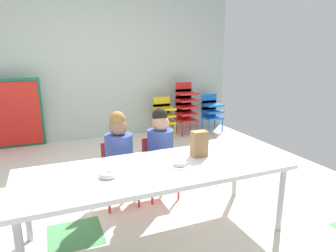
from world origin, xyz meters
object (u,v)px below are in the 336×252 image
craft_table (157,173)px  seated_child_middle_seat (160,145)px  folded_activity_table (10,115)px  kid_chair_red_stack (186,105)px  paper_bag_brown (199,144)px  paper_plate_near_edge (180,166)px  seated_child_near_camera (119,150)px  donut_powdered_loose (108,175)px  kid_chair_yellow_stack (164,114)px  donut_powdered_on_plate (180,163)px  kid_chair_blue_stack (211,110)px

craft_table → seated_child_middle_seat: size_ratio=2.27×
seated_child_middle_seat → folded_activity_table: bearing=123.9°
kid_chair_red_stack → paper_bag_brown: bearing=-113.7°
paper_bag_brown → paper_plate_near_edge: size_ratio=1.22×
seated_child_near_camera → donut_powdered_loose: (-0.23, -0.65, 0.05)m
seated_child_near_camera → kid_chair_red_stack: size_ratio=1.00×
seated_child_middle_seat → paper_plate_near_edge: 0.66m
kid_chair_yellow_stack → paper_plate_near_edge: kid_chair_yellow_stack is taller
donut_powdered_loose → donut_powdered_on_plate: bearing=-0.9°
kid_chair_yellow_stack → paper_bag_brown: size_ratio=3.09×
kid_chair_blue_stack → paper_plate_near_edge: (-1.91, -2.72, 0.20)m
paper_plate_near_edge → folded_activity_table: bearing=116.1°
kid_chair_red_stack → paper_plate_near_edge: 3.04m
seated_child_middle_seat → paper_bag_brown: 0.55m
craft_table → kid_chair_red_stack: bearing=60.0°
craft_table → kid_chair_blue_stack: 3.39m
craft_table → kid_chair_yellow_stack: bearing=67.2°
paper_plate_near_edge → donut_powdered_on_plate: size_ratio=1.68×
kid_chair_red_stack → paper_bag_brown: kid_chair_red_stack is taller
paper_bag_brown → donut_powdered_on_plate: bearing=-149.7°
kid_chair_red_stack → donut_powdered_loose: size_ratio=7.28×
kid_chair_yellow_stack → paper_bag_brown: 2.69m
kid_chair_yellow_stack → paper_bag_brown: (-0.71, -2.57, 0.30)m
craft_table → kid_chair_red_stack: size_ratio=2.26×
folded_activity_table → paper_bag_brown: 3.24m
kid_chair_yellow_stack → donut_powdered_on_plate: (-0.95, -2.72, 0.22)m
seated_child_near_camera → folded_activity_table: 2.51m
kid_chair_red_stack → folded_activity_table: bearing=176.0°
seated_child_near_camera → kid_chair_yellow_stack: bearing=58.2°
kid_chair_blue_stack → donut_powdered_on_plate: size_ratio=6.36×
kid_chair_yellow_stack → paper_plate_near_edge: bearing=-109.3°
kid_chair_blue_stack → folded_activity_table: 3.34m
donut_powdered_on_plate → kid_chair_yellow_stack: bearing=70.7°
kid_chair_blue_stack → paper_plate_near_edge: size_ratio=3.78×
kid_chair_yellow_stack → donut_powdered_loose: (-1.51, -2.71, 0.21)m
kid_chair_blue_stack → paper_bag_brown: 3.08m
seated_child_near_camera → donut_powdered_on_plate: size_ratio=8.58×
craft_table → paper_plate_near_edge: size_ratio=11.55×
seated_child_middle_seat → kid_chair_yellow_stack: size_ratio=1.35×
kid_chair_yellow_stack → folded_activity_table: folded_activity_table is taller
kid_chair_yellow_stack → kid_chair_red_stack: size_ratio=0.74×
donut_powdered_loose → kid_chair_red_stack: bearing=54.5°
kid_chair_red_stack → donut_powdered_on_plate: (-1.37, -2.72, 0.09)m
craft_table → folded_activity_table: folded_activity_table is taller
seated_child_near_camera → kid_chair_blue_stack: 3.04m
seated_child_near_camera → paper_bag_brown: size_ratio=4.17×
kid_chair_yellow_stack → donut_powdered_on_plate: 2.89m
paper_bag_brown → donut_powdered_loose: size_ratio=1.74×
paper_bag_brown → donut_powdered_on_plate: (-0.24, -0.14, -0.09)m
seated_child_middle_seat → paper_plate_near_edge: seated_child_middle_seat is taller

